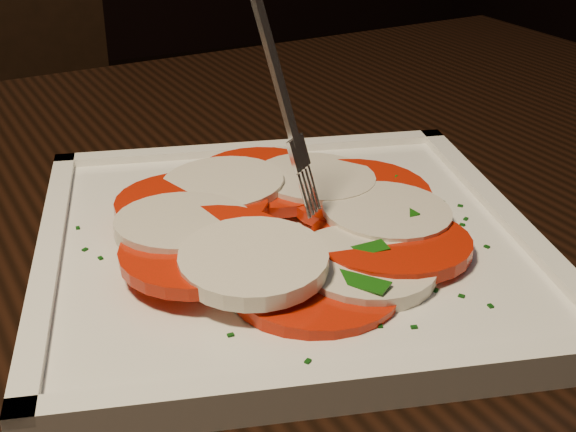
# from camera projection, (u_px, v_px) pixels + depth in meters

# --- Properties ---
(table) EXTENTS (1.24, 0.86, 0.75)m
(table) POSITION_uv_depth(u_px,v_px,m) (218.00, 321.00, 0.63)
(table) COLOR black
(table) RESTS_ON ground
(plate) EXTENTS (0.38, 0.38, 0.01)m
(plate) POSITION_uv_depth(u_px,v_px,m) (288.00, 247.00, 0.52)
(plate) COLOR white
(plate) RESTS_ON table
(caprese_salad) EXTENTS (0.25, 0.25, 0.03)m
(caprese_salad) POSITION_uv_depth(u_px,v_px,m) (288.00, 222.00, 0.51)
(caprese_salad) COLOR red
(caprese_salad) RESTS_ON plate
(fork) EXTENTS (0.05, 0.05, 0.15)m
(fork) POSITION_uv_depth(u_px,v_px,m) (271.00, 86.00, 0.47)
(fork) COLOR white
(fork) RESTS_ON caprese_salad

